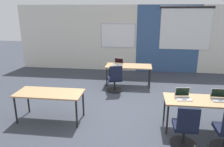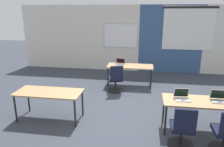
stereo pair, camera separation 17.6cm
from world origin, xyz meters
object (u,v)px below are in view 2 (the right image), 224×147
object	(u,v)px
desk_near_right	(200,103)
chair_near_right_inner	(182,131)
desk_near_left	(49,94)
desk_far_center	(130,67)
chair_far_left	(116,81)
laptop_near_right_inner	(182,97)
laptop_near_right_end	(219,99)
laptop_far_left	(120,63)

from	to	relation	value
desk_near_right	chair_near_right_inner	size ratio (longest dim) A/B	1.74
desk_near_right	chair_near_right_inner	bearing A→B (deg)	-121.88
desk_near_left	desk_far_center	xyz separation A→B (m)	(1.75, 2.80, 0.00)
desk_far_center	chair_near_right_inner	world-z (taller)	chair_near_right_inner
desk_near_right	desk_far_center	bearing A→B (deg)	122.01
chair_far_left	chair_near_right_inner	xyz separation A→B (m)	(1.70, -2.81, 0.00)
desk_far_center	laptop_near_right_inner	xyz separation A→B (m)	(1.36, -2.77, 0.11)
desk_near_left	laptop_near_right_end	size ratio (longest dim) A/B	4.82
desk_near_left	laptop_near_right_inner	xyz separation A→B (m)	(3.11, 0.03, 0.11)
laptop_far_left	laptop_near_right_inner	world-z (taller)	laptop_near_right_inner
desk_far_center	desk_near_left	bearing A→B (deg)	-122.01
desk_far_center	laptop_near_right_end	bearing A→B (deg)	-52.08
desk_near_right	desk_far_center	size ratio (longest dim) A/B	1.00
desk_far_center	laptop_far_left	bearing A→B (deg)	165.49
desk_near_right	laptop_near_right_end	world-z (taller)	laptop_near_right_end
desk_near_left	laptop_far_left	distance (m)	3.21
chair_near_right_inner	laptop_near_right_inner	bearing A→B (deg)	-94.68
chair_far_left	laptop_near_right_end	xyz separation A→B (m)	(2.54, -2.02, 0.39)
laptop_far_left	chair_near_right_inner	distance (m)	4.02
chair_far_left	desk_near_left	bearing A→B (deg)	39.96
desk_far_center	chair_near_right_inner	xyz separation A→B (m)	(1.30, -3.53, -0.28)
chair_near_right_inner	laptop_far_left	bearing A→B (deg)	-64.86
desk_near_left	desk_near_right	distance (m)	3.50
desk_far_center	laptop_far_left	distance (m)	0.41
laptop_far_left	laptop_near_right_inner	size ratio (longest dim) A/B	1.05
desk_near_right	chair_far_left	size ratio (longest dim) A/B	1.74
desk_near_right	laptop_far_left	bearing A→B (deg)	126.34
laptop_far_left	chair_far_left	bearing A→B (deg)	-82.22
laptop_far_left	laptop_near_right_inner	bearing A→B (deg)	-49.45
desk_near_left	laptop_near_right_end	world-z (taller)	laptop_near_right_end
desk_near_left	chair_near_right_inner	world-z (taller)	chair_near_right_inner
desk_near_right	laptop_near_right_end	size ratio (longest dim) A/B	4.82
chair_far_left	laptop_near_right_end	distance (m)	3.27
laptop_near_right_inner	desk_near_right	bearing A→B (deg)	-10.92
desk_near_right	chair_far_left	world-z (taller)	chair_far_left
laptop_near_right_inner	laptop_near_right_end	bearing A→B (deg)	-4.61
laptop_far_left	laptop_near_right_end	distance (m)	3.80
chair_far_left	laptop_near_right_inner	bearing A→B (deg)	113.71
desk_near_left	chair_far_left	distance (m)	2.49
laptop_near_right_inner	laptop_near_right_end	xyz separation A→B (m)	(0.78, 0.02, 0.00)
desk_near_right	chair_near_right_inner	xyz separation A→B (m)	(-0.45, -0.73, -0.28)
laptop_far_left	chair_near_right_inner	bearing A→B (deg)	-55.93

